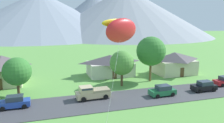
{
  "coord_description": "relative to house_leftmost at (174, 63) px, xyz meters",
  "views": [
    {
      "loc": [
        -8.22,
        -2.78,
        11.91
      ],
      "look_at": [
        -1.62,
        18.53,
        7.7
      ],
      "focal_mm": 35.31,
      "sensor_mm": 36.0,
      "label": 1
    }
  ],
  "objects": [
    {
      "name": "road_strip",
      "position": [
        -19.41,
        -12.03,
        -2.49
      ],
      "size": [
        160.0,
        7.77,
        0.08
      ],
      "primitive_type": "cube",
      "color": "#424247",
      "rests_on": "ground"
    },
    {
      "name": "parked_car_green_mid_west",
      "position": [
        -10.06,
        -12.48,
        -1.66
      ],
      "size": [
        4.25,
        2.18,
        1.68
      ],
      "color": "#237042",
      "rests_on": "road_strip"
    },
    {
      "name": "parked_car_black_east_end",
      "position": [
        -2.05,
        -12.39,
        -1.66
      ],
      "size": [
        4.23,
        2.13,
        1.68
      ],
      "color": "black",
      "rests_on": "road_strip"
    },
    {
      "name": "tree_near_left",
      "position": [
        -14.38,
        -5.35,
        1.75
      ],
      "size": [
        4.43,
        4.43,
        6.51
      ],
      "color": "#4C3823",
      "rests_on": "ground"
    },
    {
      "name": "tree_center",
      "position": [
        -31.85,
        -6.18,
        1.57
      ],
      "size": [
        4.37,
        4.37,
        6.3
      ],
      "color": "#4C3823",
      "rests_on": "ground"
    },
    {
      "name": "mountain_far_east_ridge",
      "position": [
        11.17,
        128.16,
        13.32
      ],
      "size": [
        84.07,
        84.07,
        31.7
      ],
      "primitive_type": "cone",
      "color": "gray",
      "rests_on": "ground"
    },
    {
      "name": "house_leftmost",
      "position": [
        0.0,
        0.0,
        0.0
      ],
      "size": [
        8.97,
        6.74,
        4.88
      ],
      "color": "beige",
      "rests_on": "ground"
    },
    {
      "name": "house_left_center",
      "position": [
        -35.35,
        2.44,
        0.29
      ],
      "size": [
        7.57,
        8.54,
        5.44
      ],
      "color": "beige",
      "rests_on": "ground"
    },
    {
      "name": "mountain_far_west_ridge",
      "position": [
        31.78,
        117.02,
        15.42
      ],
      "size": [
        126.99,
        126.99,
        35.89
      ],
      "primitive_type": "cone",
      "color": "#8E939E",
      "rests_on": "ground"
    },
    {
      "name": "parked_car_blue_mid_east",
      "position": [
        -31.97,
        -10.83,
        -1.66
      ],
      "size": [
        4.24,
        2.15,
        1.68
      ],
      "color": "#2847A8",
      "rests_on": "road_strip"
    },
    {
      "name": "mountain_west_ridge",
      "position": [
        -29.0,
        128.43,
        13.49
      ],
      "size": [
        126.41,
        126.41,
        32.03
      ],
      "primitive_type": "cone",
      "color": "gray",
      "rests_on": "ground"
    },
    {
      "name": "house_right_center",
      "position": [
        -14.14,
        2.92,
        -0.21
      ],
      "size": [
        10.14,
        6.9,
        4.48
      ],
      "color": "beige",
      "rests_on": "ground"
    },
    {
      "name": "tree_right_of_center",
      "position": [
        -7.94,
        -4.01,
        3.45
      ],
      "size": [
        5.68,
        5.68,
        8.83
      ],
      "color": "brown",
      "rests_on": "ground"
    },
    {
      "name": "pickup_truck_sand_east_side",
      "position": [
        -21.02,
        -10.53,
        -1.47
      ],
      "size": [
        5.28,
        2.48,
        1.99
      ],
      "color": "#C6B284",
      "rests_on": "road_strip"
    },
    {
      "name": "kite_flyer_with_kite",
      "position": [
        -20.84,
        -22.9,
        8.41
      ],
      "size": [
        5.49,
        6.09,
        12.21
      ],
      "color": "#70604C",
      "rests_on": "ground"
    }
  ]
}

